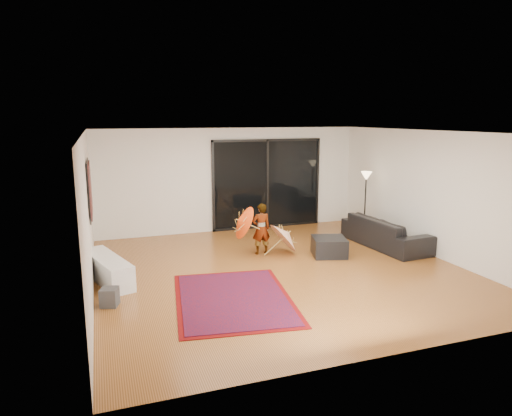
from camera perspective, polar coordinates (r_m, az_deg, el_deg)
name	(u,v)px	position (r m, az deg, el deg)	size (l,w,h in m)	color
floor	(281,270)	(9.11, 3.13, -7.77)	(7.00, 7.00, 0.00)	#A2612C
ceiling	(282,132)	(8.62, 3.33, 9.45)	(7.00, 7.00, 0.00)	white
wall_back	(231,180)	(12.03, -3.13, 3.54)	(7.00, 7.00, 0.00)	silver
wall_front	(392,254)	(5.77, 16.59, -5.56)	(7.00, 7.00, 0.00)	silver
wall_left	(88,216)	(8.13, -20.25, -0.95)	(7.00, 7.00, 0.00)	silver
wall_right	(431,193)	(10.59, 21.04, 1.72)	(7.00, 7.00, 0.00)	silver
sliding_door	(267,184)	(12.33, 1.39, 3.04)	(3.06, 0.07, 2.40)	black
painting	(90,189)	(9.06, -20.07, 2.20)	(0.04, 1.28, 1.08)	black
media_console	(107,269)	(8.88, -18.10, -7.26)	(0.42, 1.68, 0.47)	white
speaker	(110,297)	(7.79, -17.84, -10.55)	(0.26, 0.26, 0.30)	#424244
persian_rug	(233,298)	(7.75, -2.84, -11.23)	(2.22, 2.86, 0.02)	#5E0808
sofa	(385,232)	(11.07, 15.85, -2.92)	(2.31, 0.90, 0.67)	black
ottoman	(329,247)	(10.10, 9.12, -4.79)	(0.70, 0.70, 0.40)	black
floor_lamp	(366,185)	(11.89, 13.58, 2.81)	(0.28, 0.28, 1.62)	black
child	(261,229)	(10.01, 0.65, -2.62)	(0.41, 0.27, 1.13)	#999999
parasol_orange	(238,224)	(9.75, -2.29, -1.99)	(0.48, 0.74, 0.83)	#E3400B
parasol_white	(289,231)	(10.10, 4.15, -2.88)	(0.65, 0.80, 0.92)	white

